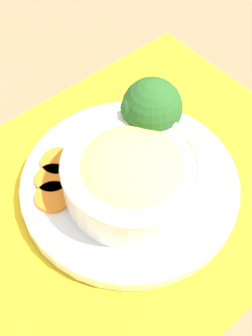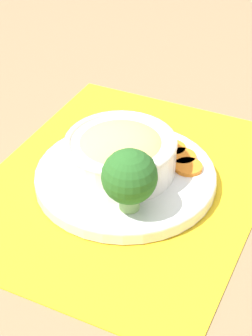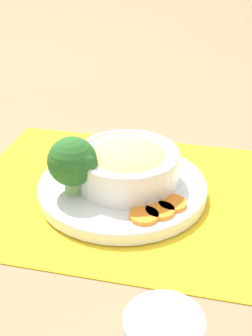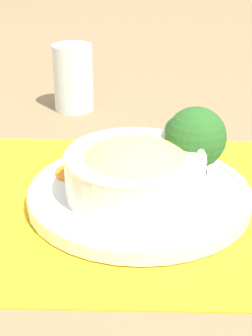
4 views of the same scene
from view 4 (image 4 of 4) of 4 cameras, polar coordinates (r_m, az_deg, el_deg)
ground_plane at (r=0.71m, az=1.37°, el=-3.71°), size 4.00×4.00×0.00m
placemat at (r=0.71m, az=1.37°, el=-3.57°), size 0.53×0.42×0.00m
plate at (r=0.70m, az=1.38°, el=-2.62°), size 0.28×0.28×0.02m
bowl at (r=0.67m, az=0.91°, el=-0.19°), size 0.17×0.17×0.07m
broccoli_floret at (r=0.71m, az=7.04°, el=3.04°), size 0.08×0.08×0.09m
carrot_slice_near at (r=0.77m, az=-2.46°, el=0.85°), size 0.04×0.04×0.01m
carrot_slice_middle at (r=0.76m, az=-4.14°, el=0.30°), size 0.04×0.04×0.01m
carrot_slice_far at (r=0.74m, az=-5.47°, el=-0.45°), size 0.04×0.04×0.01m
water_glass at (r=1.02m, az=-5.36°, el=8.79°), size 0.07×0.07×0.12m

